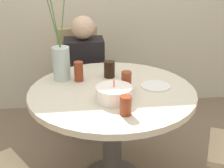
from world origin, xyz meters
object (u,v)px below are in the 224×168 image
Objects in this scene: drink_glass_0 at (109,69)px; drink_glass_1 at (126,105)px; person_boy at (85,80)px; flower_vase at (61,58)px; drink_glass_3 at (126,82)px; chair_left_flank at (81,72)px; drink_glass_2 at (79,71)px; side_plate at (155,86)px; birthday_cake at (114,94)px.

drink_glass_0 is 0.58m from drink_glass_1.
drink_glass_0 is 0.62m from person_boy.
flower_vase is at bearing 178.68° from drink_glass_0.
chair_left_flank is at bearing 106.19° from drink_glass_3.
drink_glass_2 reaches higher than drink_glass_0.
drink_glass_3 is (-0.21, -0.05, 0.06)m from side_plate.
drink_glass_1 is at bearing -125.99° from side_plate.
person_boy is (-0.15, 0.91, -0.28)m from birthday_cake.
drink_glass_2 is at bearing 114.99° from drink_glass_1.
drink_glass_1 is (0.03, -0.57, -0.00)m from drink_glass_0.
chair_left_flank is 1.02m from drink_glass_3.
chair_left_flank is 6.68× the size of drink_glass_2.
birthday_cake is 1.61× the size of drink_glass_2.
flower_vase is at bearing 160.57° from side_plate.
birthday_cake is 0.35m from side_plate.
chair_left_flank is 0.78m from flower_vase.
drink_glass_0 is at bearing -72.81° from person_boy.
chair_left_flank is 4.75× the size of side_plate.
birthday_cake is 2.01× the size of drink_glass_1.
drink_glass_3 is at bearing -72.92° from person_boy.
drink_glass_0 is at bearing 92.56° from drink_glass_1.
side_plate is at bearing 54.01° from drink_glass_1.
drink_glass_0 is (0.19, -0.68, 0.27)m from chair_left_flank.
flower_vase is at bearing 147.06° from drink_glass_3.
drink_glass_0 is (0.02, 0.39, 0.01)m from birthday_cake.
drink_glass_1 is 0.83× the size of drink_glass_3.
birthday_cake and drink_glass_3 have the same top height.
chair_left_flank reaches higher than side_plate.
chair_left_flank is 0.16m from person_boy.
side_plate is 1.41× the size of drink_glass_2.
chair_left_flank is at bearing 87.95° from drink_glass_2.
side_plate is 1.45× the size of drink_glass_3.
chair_left_flank is at bearing 99.47° from birthday_cake.
birthday_cake is 1.66× the size of drink_glass_3.
chair_left_flank reaches higher than birthday_cake.
flower_vase is at bearing 129.21° from birthday_cake.
chair_left_flank is at bearing 105.92° from drink_glass_0.
birthday_cake is at bearing 102.62° from drink_glass_1.
side_plate is 0.54m from drink_glass_2.
birthday_cake is at bearing -59.11° from drink_glass_2.
person_boy is at bearing -90.00° from chair_left_flank.
drink_glass_3 reaches higher than drink_glass_1.
person_boy is (0.06, 0.57, -0.30)m from drink_glass_2.
drink_glass_2 reaches higher than side_plate.
side_plate is 0.45m from drink_glass_1.
chair_left_flank is 4.15× the size of birthday_cake.
birthday_cake is 0.19m from drink_glass_1.
birthday_cake reaches higher than side_plate.
drink_glass_3 is (0.27, -0.95, 0.28)m from chair_left_flank.
drink_glass_0 is at bearing -85.64° from chair_left_flank.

